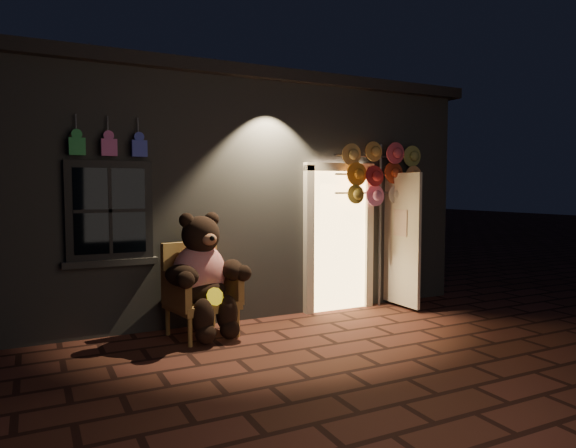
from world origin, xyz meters
TOP-DOWN VIEW (x-y plane):
  - ground at (0.00, 0.00)m, footprint 60.00×60.00m
  - shop_building at (0.00, 3.99)m, footprint 7.30×5.95m
  - wicker_armchair at (-0.92, 1.11)m, footprint 0.90×0.84m
  - teddy_bear at (-0.90, 0.96)m, footprint 1.07×0.92m
  - hat_rack at (2.00, 1.28)m, footprint 1.54×0.22m

SIDE VIEW (x-z plane):
  - ground at x=0.00m, z-range 0.00..0.00m
  - wicker_armchair at x=-0.92m, z-range 0.00..1.14m
  - teddy_bear at x=-0.90m, z-range 0.02..1.52m
  - shop_building at x=0.00m, z-range -0.02..3.49m
  - hat_rack at x=2.00m, z-range 0.77..3.28m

